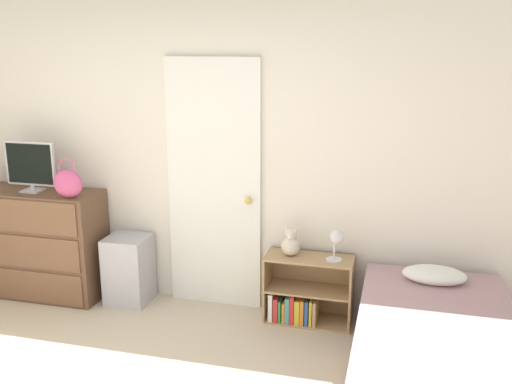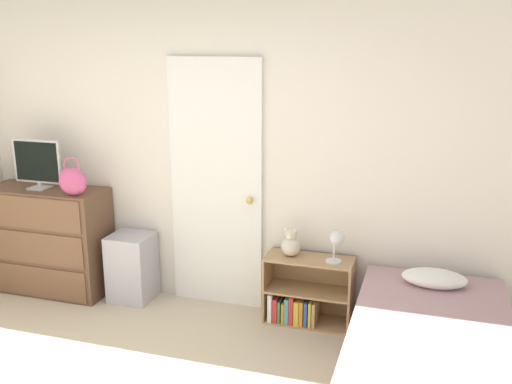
{
  "view_description": "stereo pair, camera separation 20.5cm",
  "coord_description": "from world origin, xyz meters",
  "px_view_note": "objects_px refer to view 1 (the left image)",
  "views": [
    {
      "loc": [
        1.49,
        -2.26,
        2.19
      ],
      "look_at": [
        0.42,
        1.85,
        1.08
      ],
      "focal_mm": 40.0,
      "sensor_mm": 36.0,
      "label": 1
    },
    {
      "loc": [
        1.69,
        -2.2,
        2.19
      ],
      "look_at": [
        0.42,
        1.85,
        1.08
      ],
      "focal_mm": 40.0,
      "sensor_mm": 36.0,
      "label": 2
    }
  ],
  "objects_px": {
    "handbag": "(68,183)",
    "desk_lamp": "(337,240)",
    "bookshelf": "(303,296)",
    "teddy_bear": "(291,243)",
    "bed": "(435,361)",
    "dresser": "(42,243)",
    "storage_bin": "(129,269)",
    "tv": "(30,166)"
  },
  "relations": [
    {
      "from": "tv",
      "to": "bed",
      "type": "bearing_deg",
      "value": -12.19
    },
    {
      "from": "handbag",
      "to": "desk_lamp",
      "type": "distance_m",
      "value": 2.22
    },
    {
      "from": "dresser",
      "to": "tv",
      "type": "bearing_deg",
      "value": -153.15
    },
    {
      "from": "teddy_bear",
      "to": "bed",
      "type": "distance_m",
      "value": 1.42
    },
    {
      "from": "dresser",
      "to": "handbag",
      "type": "distance_m",
      "value": 0.73
    },
    {
      "from": "handbag",
      "to": "teddy_bear",
      "type": "height_order",
      "value": "handbag"
    },
    {
      "from": "dresser",
      "to": "storage_bin",
      "type": "distance_m",
      "value": 0.82
    },
    {
      "from": "storage_bin",
      "to": "teddy_bear",
      "type": "distance_m",
      "value": 1.46
    },
    {
      "from": "storage_bin",
      "to": "teddy_bear",
      "type": "bearing_deg",
      "value": 0.87
    },
    {
      "from": "bookshelf",
      "to": "desk_lamp",
      "type": "relative_size",
      "value": 2.7
    },
    {
      "from": "handbag",
      "to": "desk_lamp",
      "type": "bearing_deg",
      "value": 4.11
    },
    {
      "from": "dresser",
      "to": "bookshelf",
      "type": "relative_size",
      "value": 1.56
    },
    {
      "from": "handbag",
      "to": "storage_bin",
      "type": "relative_size",
      "value": 0.56
    },
    {
      "from": "tv",
      "to": "storage_bin",
      "type": "height_order",
      "value": "tv"
    },
    {
      "from": "dresser",
      "to": "tv",
      "type": "height_order",
      "value": "tv"
    },
    {
      "from": "bookshelf",
      "to": "bed",
      "type": "distance_m",
      "value": 1.28
    },
    {
      "from": "handbag",
      "to": "bookshelf",
      "type": "bearing_deg",
      "value": 5.94
    },
    {
      "from": "storage_bin",
      "to": "bed",
      "type": "xyz_separation_m",
      "value": [
        2.51,
        -0.79,
        -0.04
      ]
    },
    {
      "from": "desk_lamp",
      "to": "teddy_bear",
      "type": "bearing_deg",
      "value": 173.07
    },
    {
      "from": "dresser",
      "to": "desk_lamp",
      "type": "distance_m",
      "value": 2.6
    },
    {
      "from": "handbag",
      "to": "desk_lamp",
      "type": "xyz_separation_m",
      "value": [
        2.19,
        0.16,
        -0.35
      ]
    },
    {
      "from": "handbag",
      "to": "storage_bin",
      "type": "bearing_deg",
      "value": 23.94
    },
    {
      "from": "desk_lamp",
      "to": "bed",
      "type": "relative_size",
      "value": 0.13
    },
    {
      "from": "bookshelf",
      "to": "teddy_bear",
      "type": "bearing_deg",
      "value": 179.16
    },
    {
      "from": "tv",
      "to": "bed",
      "type": "xyz_separation_m",
      "value": [
        3.34,
        -0.72,
        -0.93
      ]
    },
    {
      "from": "teddy_bear",
      "to": "dresser",
      "type": "bearing_deg",
      "value": -178.13
    },
    {
      "from": "teddy_bear",
      "to": "storage_bin",
      "type": "bearing_deg",
      "value": -179.13
    },
    {
      "from": "dresser",
      "to": "bookshelf",
      "type": "height_order",
      "value": "dresser"
    },
    {
      "from": "storage_bin",
      "to": "bookshelf",
      "type": "height_order",
      "value": "storage_bin"
    },
    {
      "from": "storage_bin",
      "to": "bookshelf",
      "type": "bearing_deg",
      "value": 0.75
    },
    {
      "from": "dresser",
      "to": "teddy_bear",
      "type": "relative_size",
      "value": 4.69
    },
    {
      "from": "dresser",
      "to": "bed",
      "type": "relative_size",
      "value": 0.56
    },
    {
      "from": "tv",
      "to": "bed",
      "type": "distance_m",
      "value": 3.54
    },
    {
      "from": "handbag",
      "to": "bed",
      "type": "xyz_separation_m",
      "value": [
        2.92,
        -0.61,
        -0.83
      ]
    },
    {
      "from": "handbag",
      "to": "teddy_bear",
      "type": "distance_m",
      "value": 1.88
    },
    {
      "from": "tv",
      "to": "teddy_bear",
      "type": "bearing_deg",
      "value": 2.24
    },
    {
      "from": "bed",
      "to": "teddy_bear",
      "type": "bearing_deg",
      "value": 143.52
    },
    {
      "from": "teddy_bear",
      "to": "bed",
      "type": "relative_size",
      "value": 0.12
    },
    {
      "from": "dresser",
      "to": "handbag",
      "type": "height_order",
      "value": "handbag"
    },
    {
      "from": "handbag",
      "to": "bed",
      "type": "relative_size",
      "value": 0.17
    },
    {
      "from": "tv",
      "to": "teddy_bear",
      "type": "relative_size",
      "value": 2.0
    },
    {
      "from": "handbag",
      "to": "bookshelf",
      "type": "distance_m",
      "value": 2.12
    }
  ]
}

